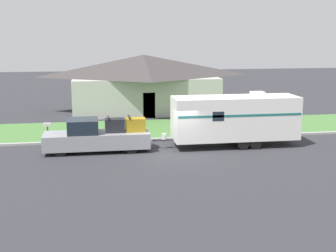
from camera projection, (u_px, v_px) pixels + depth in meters
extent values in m
plane|color=#2D2D33|center=(178.00, 154.00, 27.23)|extent=(120.00, 120.00, 0.00)
cube|color=#999993|center=(168.00, 139.00, 30.84)|extent=(80.00, 0.30, 0.14)
cube|color=#477538|center=(160.00, 128.00, 34.38)|extent=(80.00, 7.00, 0.03)
cube|color=#B2B2A8|center=(144.00, 93.00, 41.90)|extent=(12.46, 7.41, 3.13)
pyramid|color=#3D3838|center=(144.00, 65.00, 41.40)|extent=(13.45, 8.01, 1.88)
cube|color=#4C3828|center=(149.00, 105.00, 38.45)|extent=(1.00, 0.06, 2.10)
cylinder|color=black|center=(60.00, 149.00, 26.69)|extent=(0.87, 0.28, 0.87)
cylinder|color=black|center=(62.00, 142.00, 28.27)|extent=(0.87, 0.28, 0.87)
cylinder|color=black|center=(131.00, 146.00, 27.34)|extent=(0.87, 0.28, 0.87)
cylinder|color=black|center=(129.00, 140.00, 28.91)|extent=(0.87, 0.28, 0.87)
cube|color=gray|center=(73.00, 141.00, 27.54)|extent=(3.41, 1.99, 0.91)
cube|color=#19232D|center=(83.00, 126.00, 27.46)|extent=(1.77, 1.83, 0.83)
cube|color=gray|center=(125.00, 139.00, 28.03)|extent=(2.80, 1.99, 0.91)
cube|color=#333333|center=(150.00, 143.00, 28.33)|extent=(0.12, 1.79, 0.20)
cube|color=black|center=(115.00, 125.00, 27.76)|extent=(1.15, 0.84, 0.80)
cube|color=black|center=(108.00, 118.00, 27.61)|extent=(0.10, 0.92, 0.08)
cube|color=olive|center=(136.00, 125.00, 27.96)|extent=(1.15, 0.84, 0.80)
cube|color=black|center=(129.00, 117.00, 27.80)|extent=(0.10, 0.92, 0.08)
cylinder|color=black|center=(243.00, 144.00, 28.22)|extent=(0.71, 0.22, 0.71)
cylinder|color=black|center=(233.00, 137.00, 30.19)|extent=(0.71, 0.22, 0.71)
cylinder|color=black|center=(256.00, 143.00, 28.34)|extent=(0.71, 0.22, 0.71)
cylinder|color=black|center=(245.00, 136.00, 30.31)|extent=(0.71, 0.22, 0.71)
cube|color=silver|center=(235.00, 118.00, 28.88)|extent=(7.74, 2.32, 2.62)
cube|color=#1E6660|center=(241.00, 116.00, 27.69)|extent=(7.59, 0.01, 0.14)
cube|color=#383838|center=(163.00, 140.00, 28.42)|extent=(1.27, 0.12, 0.10)
cylinder|color=silver|center=(164.00, 136.00, 28.39)|extent=(0.28, 0.28, 0.36)
cube|color=silver|center=(258.00, 94.00, 28.81)|extent=(0.80, 0.68, 0.28)
cube|color=#19232D|center=(218.00, 116.00, 27.47)|extent=(0.70, 0.01, 0.56)
cylinder|color=brown|center=(48.00, 134.00, 30.29)|extent=(0.09, 0.09, 1.01)
cube|color=silver|center=(47.00, 125.00, 30.16)|extent=(0.48, 0.20, 0.22)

